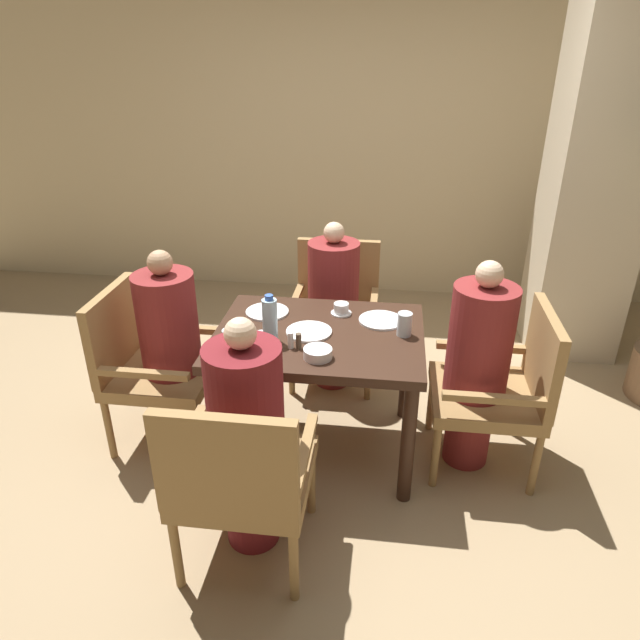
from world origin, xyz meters
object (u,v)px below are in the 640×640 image
diner_in_left_chair (171,347)px  bowl_small (318,353)px  water_bottle (270,320)px  chair_right_side (503,385)px  chair_far_side (335,307)px  plate_main_right (381,320)px  chair_near_corner (240,475)px  diner_in_far_chair (333,305)px  diner_in_near_chair (247,435)px  plate_dessert_center (309,332)px  chair_left_side (148,360)px  teacup_with_saucer (341,309)px  diner_in_right_chair (477,365)px  glass_tall_near (230,342)px  plate_main_left (267,312)px  glass_tall_mid (404,324)px

diner_in_left_chair → bowl_small: 0.90m
bowl_small → water_bottle: water_bottle is taller
chair_right_side → water_bottle: size_ratio=3.60×
chair_far_side → plate_main_right: size_ratio=3.78×
chair_near_corner → diner_in_far_chair: bearing=82.0°
diner_in_far_chair → diner_in_near_chair: size_ratio=0.98×
diner_in_near_chair → plate_dessert_center: diner_in_near_chair is taller
diner_in_left_chair → diner_in_near_chair: 0.91m
chair_far_side → chair_left_side: bearing=-138.8°
diner_in_far_chair → teacup_with_saucer: size_ratio=9.73×
diner_in_near_chair → diner_in_right_chair: bearing=34.0°
chair_left_side → plate_dessert_center: 0.94m
chair_left_side → water_bottle: (0.73, -0.12, 0.36)m
chair_right_side → plate_main_right: (-0.64, 0.17, 0.25)m
chair_left_side → water_bottle: size_ratio=3.60×
diner_in_right_chair → water_bottle: bearing=-173.3°
diner_in_right_chair → glass_tall_near: 1.25m
chair_far_side → glass_tall_near: 1.21m
chair_right_side → diner_in_near_chair: 1.36m
diner_in_left_chair → plate_main_right: diner_in_left_chair is taller
plate_main_left → plate_dessert_center: size_ratio=1.00×
chair_far_side → teacup_with_saucer: 0.66m
diner_in_near_chair → plate_main_left: diner_in_near_chair is taller
chair_left_side → diner_in_left_chair: size_ratio=0.79×
diner_in_near_chair → plate_main_left: size_ratio=4.76×
diner_in_right_chair → water_bottle: diner_in_right_chair is taller
diner_in_right_chair → bowl_small: 0.84m
diner_in_left_chair → chair_far_side: bearing=45.9°
diner_in_left_chair → teacup_with_saucer: 0.95m
diner_in_far_chair → chair_right_side: (0.96, -0.69, -0.08)m
teacup_with_saucer → chair_far_side: bearing=98.7°
plate_dessert_center → glass_tall_mid: 0.49m
teacup_with_saucer → glass_tall_near: glass_tall_near is taller
chair_right_side → plate_main_left: 1.31m
diner_in_far_chair → glass_tall_mid: 0.82m
plate_main_right → water_bottle: water_bottle is taller
diner_in_left_chair → chair_right_side: bearing=0.0°
diner_in_far_chair → plate_main_right: size_ratio=4.68×
chair_left_side → plate_dessert_center: size_ratio=3.78×
bowl_small → glass_tall_near: bearing=-179.2°
chair_far_side → chair_right_side: (0.96, -0.84, 0.00)m
diner_in_near_chair → chair_right_side: bearing=30.6°
diner_in_far_chair → chair_near_corner: 1.55m
glass_tall_mid → plate_dessert_center: bearing=-175.6°
plate_dessert_center → teacup_with_saucer: bearing=60.1°
diner_in_far_chair → chair_far_side: bearing=90.0°
diner_in_left_chair → chair_near_corner: (0.60, -0.84, -0.10)m
diner_in_left_chair → plate_dessert_center: diner_in_left_chair is taller
diner_in_left_chair → chair_far_side: 1.17m
chair_left_side → chair_near_corner: size_ratio=1.00×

